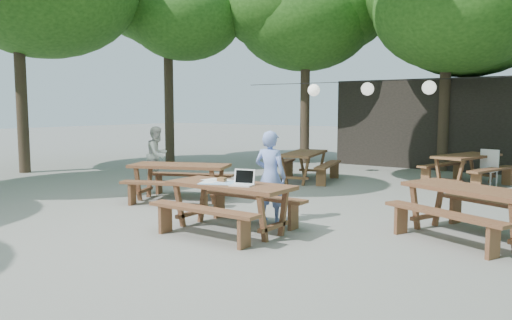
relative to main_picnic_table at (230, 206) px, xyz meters
The scene contains 13 objects.
ground 0.76m from the main_picnic_table, 120.21° to the left, with size 80.00×80.00×0.00m, color slate.
pavilion 11.11m from the main_picnic_table, 89.11° to the left, with size 6.00×3.00×2.80m, color black.
main_picnic_table is the anchor object (origin of this frame).
picnic_table_nw 2.83m from the main_picnic_table, 149.51° to the left, with size 2.36×2.18×0.75m.
picnic_table_ne 3.58m from the main_picnic_table, 27.88° to the left, with size 2.36×2.19×0.75m.
picnic_table_far_w 5.62m from the main_picnic_table, 108.02° to the left, with size 1.99×2.22×0.75m.
picnic_table_far_e 7.31m from the main_picnic_table, 74.81° to the left, with size 2.05×2.27×0.75m.
woman 1.00m from the main_picnic_table, 80.95° to the left, with size 0.56×0.37×1.53m, color #7F9AE8.
second_person 5.54m from the main_picnic_table, 147.74° to the left, with size 0.70×0.54×1.43m, color white.
plastic_chair 7.37m from the main_picnic_table, 71.19° to the left, with size 0.52×0.52×0.90m.
laptop 0.52m from the main_picnic_table, 10.32° to the right, with size 0.38×0.33×0.24m.
tabletop_clutter 0.41m from the main_picnic_table, behind, with size 0.83×0.77×0.08m.
paper_lanterns 6.88m from the main_picnic_table, 94.48° to the left, with size 9.00×0.34×0.38m.
Camera 1 is at (5.02, -6.54, 1.91)m, focal length 35.00 mm.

